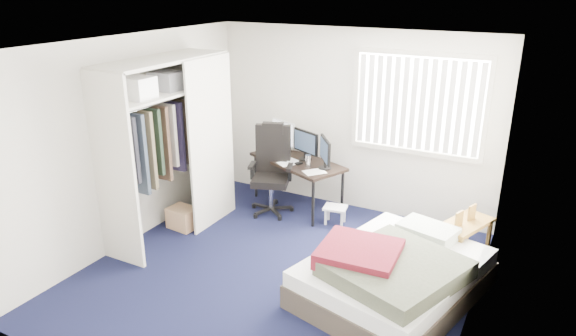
% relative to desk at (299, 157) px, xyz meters
% --- Properties ---
extents(ground, '(4.20, 4.20, 0.00)m').
position_rel_desk_xyz_m(ground, '(0.63, -1.75, -0.73)').
color(ground, black).
rests_on(ground, ground).
extents(room_shell, '(4.20, 4.20, 4.20)m').
position_rel_desk_xyz_m(room_shell, '(0.63, -1.75, 0.78)').
color(room_shell, silver).
rests_on(room_shell, ground).
extents(window_assembly, '(1.72, 0.09, 1.32)m').
position_rel_desk_xyz_m(window_assembly, '(1.53, 0.29, 0.87)').
color(window_assembly, white).
rests_on(window_assembly, ground).
extents(closet, '(0.64, 1.84, 2.22)m').
position_rel_desk_xyz_m(closet, '(-1.04, -1.49, 0.62)').
color(closet, beige).
rests_on(closet, ground).
extents(desk, '(1.55, 1.15, 1.15)m').
position_rel_desk_xyz_m(desk, '(0.00, 0.00, 0.00)').
color(desk, black).
rests_on(desk, ground).
extents(office_chair, '(0.74, 0.74, 1.24)m').
position_rel_desk_xyz_m(office_chair, '(-0.26, -0.32, -0.26)').
color(office_chair, black).
rests_on(office_chair, ground).
extents(footstool, '(0.33, 0.28, 0.24)m').
position_rel_desk_xyz_m(footstool, '(0.70, -0.30, -0.54)').
color(footstool, white).
rests_on(footstool, ground).
extents(nightstand, '(0.59, 0.79, 0.67)m').
position_rel_desk_xyz_m(nightstand, '(2.38, -0.50, -0.30)').
color(nightstand, brown).
rests_on(nightstand, ground).
extents(bed, '(1.85, 2.19, 0.63)m').
position_rel_desk_xyz_m(bed, '(1.88, -1.60, -0.46)').
color(bed, '#393129').
rests_on(bed, ground).
extents(pine_box, '(0.39, 0.31, 0.28)m').
position_rel_desk_xyz_m(pine_box, '(-1.02, -1.35, -0.59)').
color(pine_box, tan).
rests_on(pine_box, ground).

